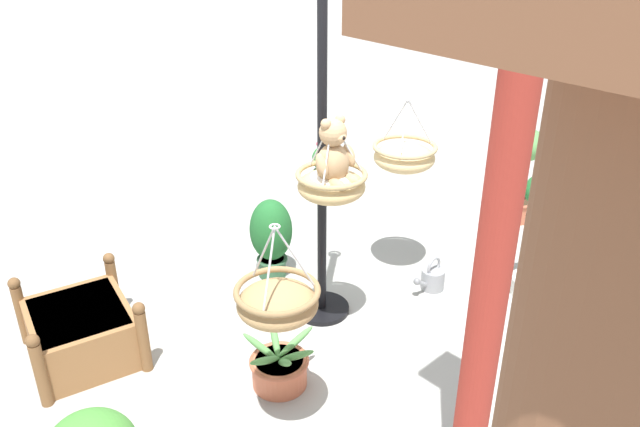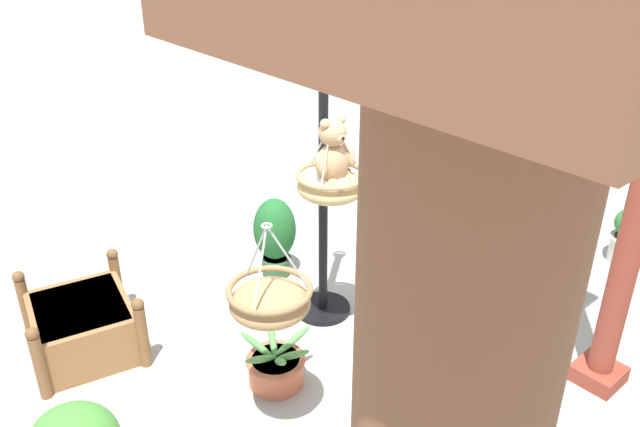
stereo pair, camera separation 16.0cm
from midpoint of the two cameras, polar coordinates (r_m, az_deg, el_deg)
ground_plane at (r=5.15m, az=-1.49°, el=-9.68°), size 40.00×40.00×0.00m
display_pole_central at (r=4.86m, az=-0.77°, el=-0.76°), size 0.44×0.44×2.56m
hanging_basket_with_teddy at (r=4.41m, az=-0.02°, el=2.61°), size 0.49×0.49×0.57m
teddy_bear at (r=4.32m, az=0.19°, el=5.05°), size 0.33×0.29×0.48m
hanging_basket_left_high at (r=5.26m, az=6.59°, el=5.09°), size 0.52×0.52×0.60m
hanging_basket_right_low at (r=3.64m, az=-5.04°, el=-7.73°), size 0.49×0.49×0.59m
greenhouse_pillar_right at (r=3.09m, az=13.39°, el=-5.99°), size 0.34×0.34×2.96m
wooden_planter_box at (r=5.04m, az=-21.14°, el=-9.63°), size 0.91×0.98×0.56m
potted_plant_fern_front at (r=6.69m, az=16.87°, el=3.92°), size 0.37×0.37×0.97m
potted_plant_bushy_green at (r=7.35m, az=0.03°, el=4.36°), size 0.35×0.35×0.50m
potted_plant_small_succulent at (r=6.47m, az=24.54°, el=-1.35°), size 0.38×0.38×0.57m
potted_plant_conical_shrub at (r=5.42m, az=17.95°, el=-1.33°), size 0.32×0.32×1.09m
potted_plant_trailing_ivy at (r=4.54m, az=-4.63°, el=-13.38°), size 0.58×0.51×0.39m
potted_plant_broad_leaf at (r=5.55m, az=-5.15°, el=-1.94°), size 0.37×0.37×0.73m
watering_can at (r=5.57m, az=9.04°, el=-5.65°), size 0.35×0.20×0.30m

